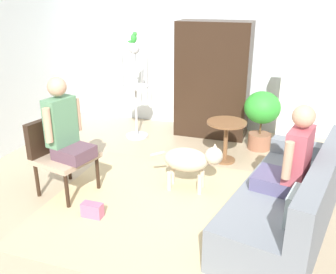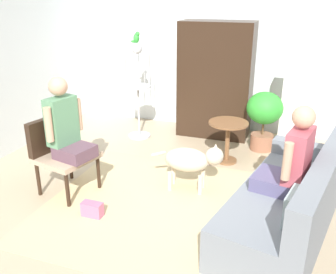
{
  "view_description": "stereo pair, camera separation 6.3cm",
  "coord_description": "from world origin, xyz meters",
  "px_view_note": "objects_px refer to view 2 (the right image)",
  "views": [
    {
      "loc": [
        1.04,
        -3.49,
        2.21
      ],
      "look_at": [
        -0.07,
        -0.14,
        0.84
      ],
      "focal_mm": 39.66,
      "sensor_mm": 36.0,
      "label": 1
    },
    {
      "loc": [
        1.1,
        -3.46,
        2.21
      ],
      "look_at": [
        -0.07,
        -0.14,
        0.84
      ],
      "focal_mm": 39.66,
      "sensor_mm": 36.0,
      "label": 2
    }
  ],
  "objects_px": {
    "armchair": "(59,148)",
    "bird_cage_stand": "(138,89)",
    "person_on_armchair": "(65,125)",
    "couch": "(291,203)",
    "column_lamp": "(288,104)",
    "parrot": "(136,38)",
    "potted_plant": "(264,114)",
    "armoire_cabinet": "(216,80)",
    "person_on_couch": "(291,160)",
    "handbag": "(92,209)",
    "round_end_table": "(228,135)",
    "dog": "(191,160)"
  },
  "relations": [
    {
      "from": "couch",
      "to": "parrot",
      "type": "distance_m",
      "value": 3.33
    },
    {
      "from": "column_lamp",
      "to": "armoire_cabinet",
      "type": "bearing_deg",
      "value": 164.46
    },
    {
      "from": "couch",
      "to": "potted_plant",
      "type": "height_order",
      "value": "potted_plant"
    },
    {
      "from": "person_on_couch",
      "to": "parrot",
      "type": "xyz_separation_m",
      "value": [
        -2.38,
        1.89,
        0.82
      ]
    },
    {
      "from": "handbag",
      "to": "potted_plant",
      "type": "bearing_deg",
      "value": 58.77
    },
    {
      "from": "bird_cage_stand",
      "to": "column_lamp",
      "type": "height_order",
      "value": "bird_cage_stand"
    },
    {
      "from": "column_lamp",
      "to": "armoire_cabinet",
      "type": "distance_m",
      "value": 1.2
    },
    {
      "from": "person_on_armchair",
      "to": "dog",
      "type": "bearing_deg",
      "value": 21.79
    },
    {
      "from": "handbag",
      "to": "armoire_cabinet",
      "type": "bearing_deg",
      "value": 77.25
    },
    {
      "from": "person_on_couch",
      "to": "armoire_cabinet",
      "type": "height_order",
      "value": "armoire_cabinet"
    },
    {
      "from": "person_on_armchair",
      "to": "column_lamp",
      "type": "height_order",
      "value": "column_lamp"
    },
    {
      "from": "person_on_armchair",
      "to": "parrot",
      "type": "height_order",
      "value": "parrot"
    },
    {
      "from": "potted_plant",
      "to": "couch",
      "type": "bearing_deg",
      "value": -76.5
    },
    {
      "from": "armchair",
      "to": "column_lamp",
      "type": "height_order",
      "value": "column_lamp"
    },
    {
      "from": "couch",
      "to": "column_lamp",
      "type": "bearing_deg",
      "value": 94.71
    },
    {
      "from": "person_on_armchair",
      "to": "handbag",
      "type": "height_order",
      "value": "person_on_armchair"
    },
    {
      "from": "person_on_armchair",
      "to": "parrot",
      "type": "xyz_separation_m",
      "value": [
        0.02,
        1.95,
        0.75
      ]
    },
    {
      "from": "couch",
      "to": "round_end_table",
      "type": "xyz_separation_m",
      "value": [
        -0.89,
        1.39,
        0.1
      ]
    },
    {
      "from": "armoire_cabinet",
      "to": "handbag",
      "type": "xyz_separation_m",
      "value": [
        -0.65,
        -2.85,
        -0.83
      ]
    },
    {
      "from": "parrot",
      "to": "handbag",
      "type": "bearing_deg",
      "value": -78.44
    },
    {
      "from": "round_end_table",
      "to": "parrot",
      "type": "distance_m",
      "value": 2.0
    },
    {
      "from": "parrot",
      "to": "person_on_armchair",
      "type": "bearing_deg",
      "value": -90.58
    },
    {
      "from": "armchair",
      "to": "parrot",
      "type": "xyz_separation_m",
      "value": [
        0.16,
        1.91,
        1.05
      ]
    },
    {
      "from": "round_end_table",
      "to": "armoire_cabinet",
      "type": "height_order",
      "value": "armoire_cabinet"
    },
    {
      "from": "round_end_table",
      "to": "dog",
      "type": "height_order",
      "value": "dog"
    },
    {
      "from": "bird_cage_stand",
      "to": "parrot",
      "type": "bearing_deg",
      "value": -180.0
    },
    {
      "from": "bird_cage_stand",
      "to": "potted_plant",
      "type": "bearing_deg",
      "value": 3.48
    },
    {
      "from": "armchair",
      "to": "handbag",
      "type": "xyz_separation_m",
      "value": [
        0.63,
        -0.4,
        -0.45
      ]
    },
    {
      "from": "armoire_cabinet",
      "to": "column_lamp",
      "type": "bearing_deg",
      "value": -15.54
    },
    {
      "from": "couch",
      "to": "person_on_armchair",
      "type": "distance_m",
      "value": 2.51
    },
    {
      "from": "round_end_table",
      "to": "column_lamp",
      "type": "bearing_deg",
      "value": 44.5
    },
    {
      "from": "armchair",
      "to": "person_on_armchair",
      "type": "xyz_separation_m",
      "value": [
        0.14,
        -0.03,
        0.31
      ]
    },
    {
      "from": "armchair",
      "to": "dog",
      "type": "relative_size",
      "value": 1.02
    },
    {
      "from": "person_on_couch",
      "to": "bird_cage_stand",
      "type": "bearing_deg",
      "value": 141.65
    },
    {
      "from": "couch",
      "to": "dog",
      "type": "xyz_separation_m",
      "value": [
        -1.14,
        0.45,
        0.09
      ]
    },
    {
      "from": "person_on_couch",
      "to": "handbag",
      "type": "bearing_deg",
      "value": -167.25
    },
    {
      "from": "round_end_table",
      "to": "bird_cage_stand",
      "type": "bearing_deg",
      "value": 162.47
    },
    {
      "from": "couch",
      "to": "handbag",
      "type": "bearing_deg",
      "value": -167.25
    },
    {
      "from": "handbag",
      "to": "parrot",
      "type": "bearing_deg",
      "value": 101.56
    },
    {
      "from": "round_end_table",
      "to": "column_lamp",
      "type": "height_order",
      "value": "column_lamp"
    },
    {
      "from": "dog",
      "to": "bird_cage_stand",
      "type": "xyz_separation_m",
      "value": [
        -1.29,
        1.42,
        0.41
      ]
    },
    {
      "from": "armchair",
      "to": "person_on_armchair",
      "type": "height_order",
      "value": "person_on_armchair"
    },
    {
      "from": "armchair",
      "to": "bird_cage_stand",
      "type": "distance_m",
      "value": 1.94
    },
    {
      "from": "dog",
      "to": "parrot",
      "type": "xyz_separation_m",
      "value": [
        -1.29,
        1.42,
        1.2
      ]
    },
    {
      "from": "person_on_couch",
      "to": "bird_cage_stand",
      "type": "relative_size",
      "value": 0.57
    },
    {
      "from": "bird_cage_stand",
      "to": "potted_plant",
      "type": "relative_size",
      "value": 1.7
    },
    {
      "from": "potted_plant",
      "to": "armoire_cabinet",
      "type": "height_order",
      "value": "armoire_cabinet"
    },
    {
      "from": "couch",
      "to": "armoire_cabinet",
      "type": "height_order",
      "value": "armoire_cabinet"
    },
    {
      "from": "couch",
      "to": "dog",
      "type": "bearing_deg",
      "value": 158.28
    },
    {
      "from": "column_lamp",
      "to": "person_on_couch",
      "type": "bearing_deg",
      "value": -86.55
    }
  ]
}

